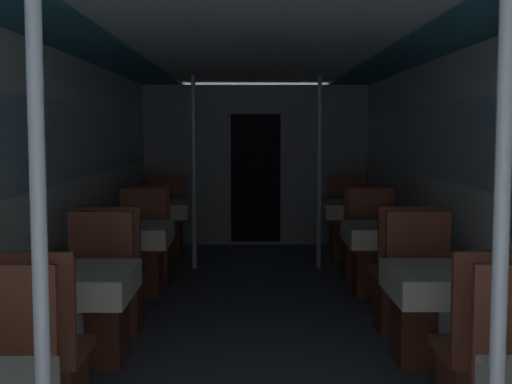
# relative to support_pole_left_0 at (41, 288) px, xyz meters

# --- Properties ---
(wall_left) EXTENTS (0.05, 10.48, 2.06)m
(wall_left) POSITION_rel_support_pole_left_0_xyz_m (-0.80, 2.88, 0.05)
(wall_left) COLOR silver
(wall_left) RESTS_ON ground_plane
(wall_right) EXTENTS (0.05, 10.48, 2.06)m
(wall_right) POSITION_rel_support_pole_left_0_xyz_m (2.13, 2.88, 0.05)
(wall_right) COLOR silver
(wall_right) RESTS_ON ground_plane
(ceiling_panel) EXTENTS (2.93, 10.48, 0.07)m
(ceiling_panel) POSITION_rel_support_pole_left_0_xyz_m (0.67, 2.88, 1.07)
(ceiling_panel) COLOR silver
(ceiling_panel) RESTS_ON wall_left
(bulkhead_far) EXTENTS (2.87, 0.09, 2.06)m
(bulkhead_far) POSITION_rel_support_pole_left_0_xyz_m (0.67, 7.15, -0.00)
(bulkhead_far) COLOR gray
(bulkhead_far) RESTS_ON ground_plane
(support_pole_left_0) EXTENTS (0.05, 0.05, 2.06)m
(support_pole_left_0) POSITION_rel_support_pole_left_0_xyz_m (0.00, 0.00, 0.00)
(support_pole_left_0) COLOR silver
(support_pole_left_0) RESTS_ON ground_plane
(dining_table_left_1) EXTENTS (0.67, 0.67, 0.72)m
(dining_table_left_1) POSITION_rel_support_pole_left_0_xyz_m (-0.38, 1.84, -0.43)
(dining_table_left_1) COLOR #4C4C51
(dining_table_left_1) RESTS_ON ground_plane
(chair_left_near_1) EXTENTS (0.42, 0.42, 0.95)m
(chair_left_near_1) POSITION_rel_support_pole_left_0_xyz_m (-0.38, 1.24, -0.73)
(chair_left_near_1) COLOR brown
(chair_left_near_1) RESTS_ON ground_plane
(chair_left_far_1) EXTENTS (0.42, 0.42, 0.95)m
(chair_left_far_1) POSITION_rel_support_pole_left_0_xyz_m (-0.38, 2.45, -0.73)
(chair_left_far_1) COLOR brown
(chair_left_far_1) RESTS_ON ground_plane
(dining_table_left_2) EXTENTS (0.67, 0.67, 0.72)m
(dining_table_left_2) POSITION_rel_support_pole_left_0_xyz_m (-0.38, 3.69, -0.43)
(dining_table_left_2) COLOR #4C4C51
(dining_table_left_2) RESTS_ON ground_plane
(chair_left_near_2) EXTENTS (0.42, 0.42, 0.95)m
(chair_left_near_2) POSITION_rel_support_pole_left_0_xyz_m (-0.38, 3.08, -0.73)
(chair_left_near_2) COLOR brown
(chair_left_near_2) RESTS_ON ground_plane
(chair_left_far_2) EXTENTS (0.42, 0.42, 0.95)m
(chair_left_far_2) POSITION_rel_support_pole_left_0_xyz_m (-0.38, 4.29, -0.73)
(chair_left_far_2) COLOR brown
(chair_left_far_2) RESTS_ON ground_plane
(dining_table_left_3) EXTENTS (0.67, 0.67, 0.72)m
(dining_table_left_3) POSITION_rel_support_pole_left_0_xyz_m (-0.38, 5.53, -0.43)
(dining_table_left_3) COLOR #4C4C51
(dining_table_left_3) RESTS_ON ground_plane
(chair_left_near_3) EXTENTS (0.42, 0.42, 0.95)m
(chair_left_near_3) POSITION_rel_support_pole_left_0_xyz_m (-0.38, 4.92, -0.73)
(chair_left_near_3) COLOR brown
(chair_left_near_3) RESTS_ON ground_plane
(chair_left_far_3) EXTENTS (0.42, 0.42, 0.95)m
(chair_left_far_3) POSITION_rel_support_pole_left_0_xyz_m (-0.38, 6.14, -0.73)
(chair_left_far_3) COLOR brown
(chair_left_far_3) RESTS_ON ground_plane
(support_pole_left_3) EXTENTS (0.05, 0.05, 2.06)m
(support_pole_left_3) POSITION_rel_support_pole_left_0_xyz_m (0.00, 5.53, 0.00)
(support_pole_left_3) COLOR silver
(support_pole_left_3) RESTS_ON ground_plane
(support_pole_right_0) EXTENTS (0.05, 0.05, 2.06)m
(support_pole_right_0) POSITION_rel_support_pole_left_0_xyz_m (1.34, 0.00, 0.00)
(support_pole_right_0) COLOR silver
(support_pole_right_0) RESTS_ON ground_plane
(dining_table_right_1) EXTENTS (0.67, 0.67, 0.72)m
(dining_table_right_1) POSITION_rel_support_pole_left_0_xyz_m (1.72, 1.84, -0.43)
(dining_table_right_1) COLOR #4C4C51
(dining_table_right_1) RESTS_ON ground_plane
(chair_right_near_1) EXTENTS (0.42, 0.42, 0.95)m
(chair_right_near_1) POSITION_rel_support_pole_left_0_xyz_m (1.72, 1.24, -0.73)
(chair_right_near_1) COLOR brown
(chair_right_near_1) RESTS_ON ground_plane
(chair_right_far_1) EXTENTS (0.42, 0.42, 0.95)m
(chair_right_far_1) POSITION_rel_support_pole_left_0_xyz_m (1.72, 2.45, -0.73)
(chair_right_far_1) COLOR brown
(chair_right_far_1) RESTS_ON ground_plane
(dining_table_right_2) EXTENTS (0.67, 0.67, 0.72)m
(dining_table_right_2) POSITION_rel_support_pole_left_0_xyz_m (1.72, 3.69, -0.43)
(dining_table_right_2) COLOR #4C4C51
(dining_table_right_2) RESTS_ON ground_plane
(chair_right_near_2) EXTENTS (0.42, 0.42, 0.95)m
(chair_right_near_2) POSITION_rel_support_pole_left_0_xyz_m (1.72, 3.08, -0.73)
(chair_right_near_2) COLOR brown
(chair_right_near_2) RESTS_ON ground_plane
(chair_right_far_2) EXTENTS (0.42, 0.42, 0.95)m
(chair_right_far_2) POSITION_rel_support_pole_left_0_xyz_m (1.72, 4.29, -0.73)
(chair_right_far_2) COLOR brown
(chair_right_far_2) RESTS_ON ground_plane
(dining_table_right_3) EXTENTS (0.67, 0.67, 0.72)m
(dining_table_right_3) POSITION_rel_support_pole_left_0_xyz_m (1.72, 5.53, -0.43)
(dining_table_right_3) COLOR #4C4C51
(dining_table_right_3) RESTS_ON ground_plane
(chair_right_near_3) EXTENTS (0.42, 0.42, 0.95)m
(chair_right_near_3) POSITION_rel_support_pole_left_0_xyz_m (1.72, 4.92, -0.73)
(chair_right_near_3) COLOR brown
(chair_right_near_3) RESTS_ON ground_plane
(chair_right_far_3) EXTENTS (0.42, 0.42, 0.95)m
(chair_right_far_3) POSITION_rel_support_pole_left_0_xyz_m (1.72, 6.14, -0.73)
(chair_right_far_3) COLOR brown
(chair_right_far_3) RESTS_ON ground_plane
(support_pole_right_3) EXTENTS (0.05, 0.05, 2.06)m
(support_pole_right_3) POSITION_rel_support_pole_left_0_xyz_m (1.34, 5.53, 0.00)
(support_pole_right_3) COLOR silver
(support_pole_right_3) RESTS_ON ground_plane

